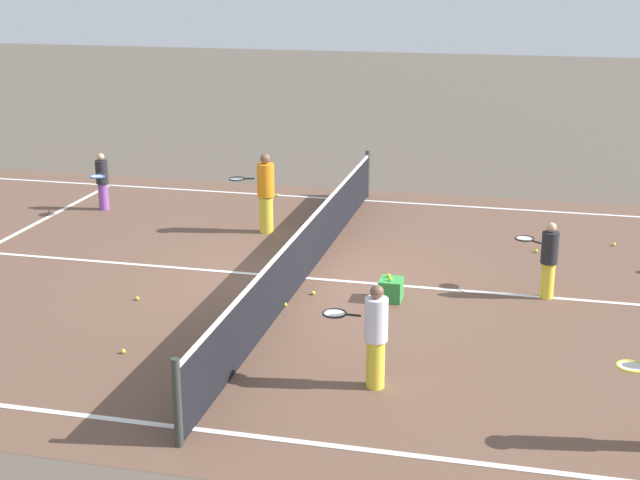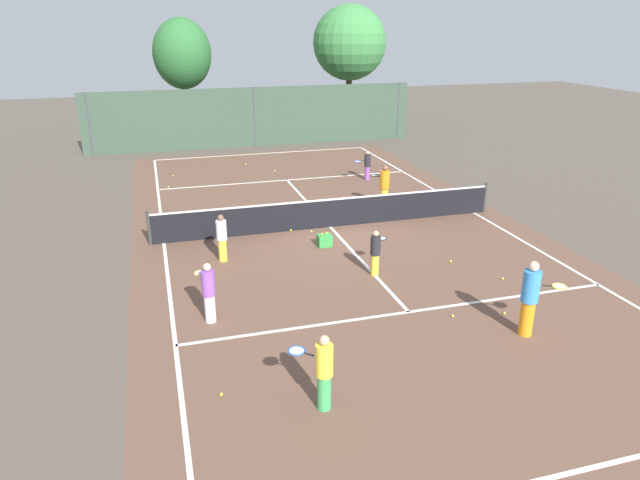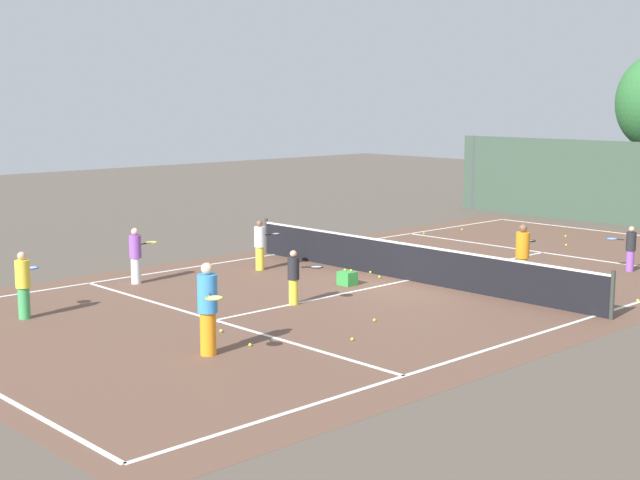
# 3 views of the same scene
# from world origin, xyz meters

# --- Properties ---
(ground_plane) EXTENTS (80.00, 80.00, 0.00)m
(ground_plane) POSITION_xyz_m (0.00, 0.00, 0.00)
(ground_plane) COLOR brown
(court_surface) EXTENTS (13.00, 25.00, 0.01)m
(court_surface) POSITION_xyz_m (0.00, 0.00, 0.00)
(court_surface) COLOR brown
(court_surface) RESTS_ON ground_plane
(tennis_net) EXTENTS (11.90, 0.10, 1.10)m
(tennis_net) POSITION_xyz_m (0.00, 0.00, 0.51)
(tennis_net) COLOR #333833
(tennis_net) RESTS_ON ground_plane
(perimeter_fence) EXTENTS (18.00, 0.12, 3.20)m
(perimeter_fence) POSITION_xyz_m (0.00, 14.00, 1.60)
(perimeter_fence) COLOR #384C3D
(perimeter_fence) RESTS_ON ground_plane
(tree_0) EXTENTS (3.50, 3.68, 6.76)m
(tree_0) POSITION_xyz_m (-3.23, 20.00, 4.64)
(tree_0) COLOR brown
(tree_0) RESTS_ON ground_plane
(tree_1) EXTENTS (4.70, 4.70, 7.56)m
(tree_1) POSITION_xyz_m (7.26, 19.28, 5.19)
(tree_1) COLOR brown
(tree_1) RESTS_ON ground_plane
(player_0) EXTENTS (0.55, 0.93, 1.64)m
(player_0) POSITION_xyz_m (2.56, 1.49, 0.84)
(player_0) COLOR yellow
(player_0) RESTS_ON ground_plane
(player_1) EXTENTS (0.86, 0.49, 1.28)m
(player_1) POSITION_xyz_m (3.39, 5.50, 0.66)
(player_1) COLOR purple
(player_1) RESTS_ON ground_plane
(player_2) EXTENTS (0.46, 0.90, 1.47)m
(player_2) POSITION_xyz_m (-4.64, -5.49, 0.76)
(player_2) COLOR silver
(player_2) RESTS_ON ground_plane
(player_3) EXTENTS (0.34, 0.87, 1.42)m
(player_3) POSITION_xyz_m (-3.88, -1.91, 0.74)
(player_3) COLOR yellow
(player_3) RESTS_ON ground_plane
(player_4) EXTENTS (0.79, 0.78, 1.50)m
(player_4) POSITION_xyz_m (-3.03, -9.34, 0.78)
(player_4) COLOR #3FA559
(player_4) RESTS_ON ground_plane
(player_5) EXTENTS (0.71, 0.79, 1.30)m
(player_5) POSITION_xyz_m (0.03, -4.09, 0.67)
(player_5) COLOR yellow
(player_5) RESTS_ON ground_plane
(player_6) EXTENTS (0.94, 0.65, 1.78)m
(player_6) POSITION_xyz_m (2.07, -8.10, 0.92)
(player_6) COLOR orange
(player_6) RESTS_ON ground_plane
(ball_crate) EXTENTS (0.43, 0.37, 0.43)m
(ball_crate) POSITION_xyz_m (-0.69, -1.62, 0.18)
(ball_crate) COLOR green
(ball_crate) RESTS_ON ground_plane
(tennis_ball_0) EXTENTS (0.07, 0.07, 0.07)m
(tennis_ball_0) POSITION_xyz_m (-0.19, 8.08, 0.03)
(tennis_ball_0) COLOR #CCE533
(tennis_ball_0) RESTS_ON ground_plane
(tennis_ball_1) EXTENTS (0.07, 0.07, 0.07)m
(tennis_ball_1) POSITION_xyz_m (2.15, -7.16, 0.03)
(tennis_ball_1) COLOR #CCE533
(tennis_ball_1) RESTS_ON ground_plane
(tennis_ball_2) EXTENTS (0.07, 0.07, 0.07)m
(tennis_ball_2) POSITION_xyz_m (-4.78, 8.45, 0.03)
(tennis_ball_2) COLOR #CCE533
(tennis_ball_2) RESTS_ON ground_plane
(tennis_ball_3) EXTENTS (0.07, 0.07, 0.07)m
(tennis_ball_3) POSITION_xyz_m (-0.75, -0.32, 0.03)
(tennis_ball_3) COLOR #CCE533
(tennis_ball_3) RESTS_ON ground_plane
(tennis_ball_4) EXTENTS (0.07, 0.07, 0.07)m
(tennis_ball_4) POSITION_xyz_m (3.23, -5.40, 0.03)
(tennis_ball_4) COLOR #CCE533
(tennis_ball_4) RESTS_ON ground_plane
(tennis_ball_5) EXTENTS (0.07, 0.07, 0.07)m
(tennis_ball_5) POSITION_xyz_m (-1.38, -0.01, 0.03)
(tennis_ball_5) COLOR #CCE533
(tennis_ball_5) RESTS_ON ground_plane
(tennis_ball_6) EXTENTS (0.07, 0.07, 0.07)m
(tennis_ball_6) POSITION_xyz_m (-3.67, 1.74, 0.03)
(tennis_ball_6) COLOR #CCE533
(tennis_ball_6) RESTS_ON ground_plane
(tennis_ball_7) EXTENTS (0.07, 0.07, 0.07)m
(tennis_ball_7) POSITION_xyz_m (0.90, -6.92, 0.03)
(tennis_ball_7) COLOR #CCE533
(tennis_ball_7) RESTS_ON ground_plane
(tennis_ball_8) EXTENTS (0.07, 0.07, 0.07)m
(tennis_ball_8) POSITION_xyz_m (5.45, 2.07, 0.03)
(tennis_ball_8) COLOR #CCE533
(tennis_ball_8) RESTS_ON ground_plane
(tennis_ball_9) EXTENTS (0.07, 0.07, 0.07)m
(tennis_ball_9) POSITION_xyz_m (-5.06, 6.63, 0.03)
(tennis_ball_9) COLOR #CCE533
(tennis_ball_9) RESTS_ON ground_plane
(tennis_ball_10) EXTENTS (0.07, 0.07, 0.07)m
(tennis_ball_10) POSITION_xyz_m (-4.77, -8.47, 0.03)
(tennis_ball_10) COLOR #CCE533
(tennis_ball_10) RESTS_ON ground_plane
(tennis_ball_11) EXTENTS (0.07, 0.07, 0.07)m
(tennis_ball_11) POSITION_xyz_m (2.45, -3.93, 0.03)
(tennis_ball_11) COLOR #CCE533
(tennis_ball_11) RESTS_ON ground_plane
(tennis_ball_12) EXTENTS (0.07, 0.07, 0.07)m
(tennis_ball_12) POSITION_xyz_m (-1.26, 9.79, 0.03)
(tennis_ball_12) COLOR #CCE533
(tennis_ball_12) RESTS_ON ground_plane
(tennis_ball_13) EXTENTS (0.07, 0.07, 0.07)m
(tennis_ball_13) POSITION_xyz_m (-1.67, 2.43, 0.03)
(tennis_ball_13) COLOR #CCE533
(tennis_ball_13) RESTS_ON ground_plane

